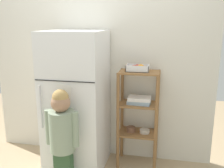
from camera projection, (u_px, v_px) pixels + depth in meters
name	position (u px, v px, depth m)	size (l,w,h in m)	color
ground_plane	(92.00, 167.00, 2.96)	(6.00, 6.00, 0.00)	tan
kitchen_wall_back	(99.00, 74.00, 3.07)	(2.72, 0.03, 2.07)	silver
refrigerator	(77.00, 102.00, 2.83)	(0.63, 0.68, 1.57)	white
child_standing	(62.00, 131.00, 2.44)	(0.34, 0.25, 1.05)	#335535
pantry_shelf_unit	(138.00, 110.00, 2.88)	(0.46, 0.31, 1.13)	olive
fruit_bin	(138.00, 68.00, 2.76)	(0.25, 0.15, 0.08)	white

